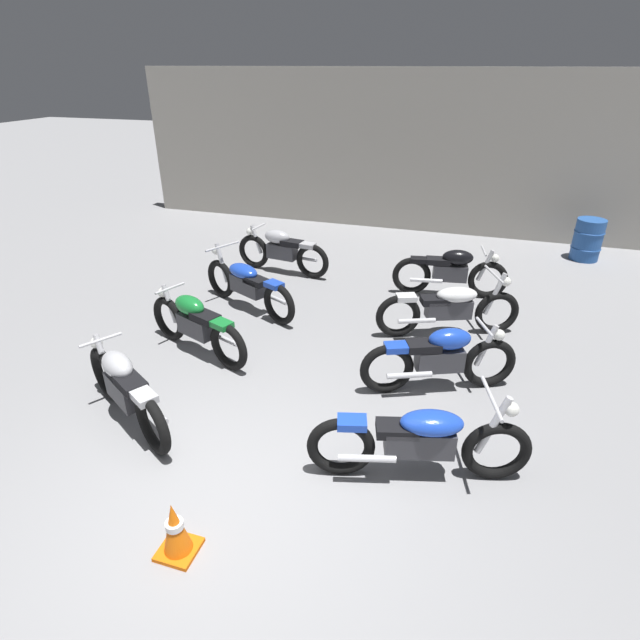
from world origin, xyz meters
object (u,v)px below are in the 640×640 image
at_px(motorcycle_left_row_3, 282,250).
at_px(motorcycle_right_row_2, 450,307).
at_px(motorcycle_left_row_1, 196,324).
at_px(motorcycle_left_row_2, 247,284).
at_px(motorcycle_left_row_0, 125,387).
at_px(motorcycle_right_row_3, 451,271).
at_px(motorcycle_right_row_1, 440,358).
at_px(motorcycle_right_row_0, 421,440).
at_px(oil_drum, 588,240).
at_px(traffic_cone, 175,530).

distance_m(motorcycle_left_row_3, motorcycle_right_row_2, 3.67).
xyz_separation_m(motorcycle_left_row_1, motorcycle_left_row_2, (0.08, 1.51, -0.01)).
distance_m(motorcycle_left_row_0, motorcycle_right_row_3, 5.64).
bearing_deg(motorcycle_left_row_0, motorcycle_right_row_1, 27.29).
distance_m(motorcycle_left_row_1, motorcycle_right_row_2, 3.67).
height_order(motorcycle_right_row_0, motorcycle_right_row_2, same).
xyz_separation_m(motorcycle_left_row_1, motorcycle_right_row_1, (3.31, 0.10, 0.00)).
bearing_deg(oil_drum, motorcycle_left_row_2, -142.94).
distance_m(motorcycle_left_row_2, motorcycle_right_row_1, 3.53).
distance_m(oil_drum, traffic_cone, 9.76).
distance_m(motorcycle_left_row_3, motorcycle_right_row_0, 5.72).
relative_size(motorcycle_left_row_1, motorcycle_right_row_3, 0.95).
height_order(motorcycle_left_row_0, motorcycle_right_row_0, motorcycle_right_row_0).
bearing_deg(motorcycle_right_row_3, motorcycle_right_row_0, -89.15).
bearing_deg(motorcycle_right_row_1, motorcycle_right_row_3, 92.01).
xyz_separation_m(motorcycle_left_row_3, traffic_cone, (1.47, -6.19, -0.20)).
relative_size(motorcycle_right_row_1, traffic_cone, 3.43).
bearing_deg(motorcycle_left_row_3, traffic_cone, -76.67).
height_order(motorcycle_right_row_2, motorcycle_right_row_3, motorcycle_right_row_2).
height_order(motorcycle_left_row_2, motorcycle_right_row_1, motorcycle_left_row_2).
relative_size(motorcycle_left_row_3, motorcycle_right_row_2, 0.96).
height_order(motorcycle_right_row_1, traffic_cone, motorcycle_right_row_1).
height_order(motorcycle_left_row_3, traffic_cone, motorcycle_left_row_3).
distance_m(motorcycle_left_row_0, traffic_cone, 2.01).
relative_size(motorcycle_right_row_1, oil_drum, 2.18).
relative_size(motorcycle_left_row_3, motorcycle_right_row_0, 0.93).
bearing_deg(motorcycle_left_row_1, motorcycle_right_row_3, 43.66).
distance_m(motorcycle_right_row_1, motorcycle_right_row_2, 1.50).
height_order(motorcycle_right_row_2, traffic_cone, motorcycle_right_row_2).
bearing_deg(motorcycle_right_row_1, motorcycle_left_row_2, 156.35).
bearing_deg(motorcycle_left_row_0, motorcycle_left_row_2, 88.98).
relative_size(motorcycle_left_row_2, motorcycle_right_row_0, 0.94).
bearing_deg(motorcycle_left_row_2, motorcycle_right_row_3, 26.37).
bearing_deg(motorcycle_left_row_0, motorcycle_right_row_2, 44.25).
bearing_deg(traffic_cone, oil_drum, 63.99).
distance_m(motorcycle_right_row_2, oil_drum, 4.87).
distance_m(motorcycle_left_row_0, motorcycle_left_row_2, 3.11).
xyz_separation_m(motorcycle_right_row_1, oil_drum, (2.45, 5.70, -0.03)).
xyz_separation_m(motorcycle_left_row_0, motorcycle_right_row_3, (3.18, 4.66, 0.00)).
bearing_deg(motorcycle_right_row_0, motorcycle_right_row_3, 90.85).
bearing_deg(motorcycle_right_row_2, oil_drum, 59.72).
xyz_separation_m(oil_drum, traffic_cone, (-4.28, -8.77, -0.17)).
distance_m(motorcycle_left_row_3, oil_drum, 6.30).
xyz_separation_m(motorcycle_left_row_1, motorcycle_right_row_0, (3.28, -1.48, -0.01)).
bearing_deg(oil_drum, motorcycle_right_row_1, -113.23).
relative_size(motorcycle_right_row_1, motorcycle_right_row_3, 0.94).
xyz_separation_m(motorcycle_right_row_1, motorcycle_right_row_3, (-0.10, 2.97, 0.00)).
height_order(motorcycle_left_row_3, motorcycle_right_row_1, same).
bearing_deg(motorcycle_right_row_0, motorcycle_left_row_0, -177.95).
bearing_deg(motorcycle_left_row_3, motorcycle_left_row_1, -90.30).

